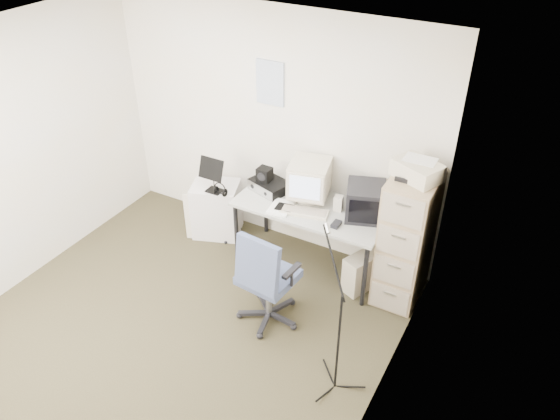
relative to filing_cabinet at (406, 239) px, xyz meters
The scene contains 23 objects.
floor 2.26m from the filing_cabinet, 136.87° to the right, with size 3.60×3.60×0.01m, color #2F2B1B.
ceiling 2.85m from the filing_cabinet, 136.87° to the right, with size 3.60×3.60×0.01m, color white.
wall_back 1.72m from the filing_cabinet, 168.55° to the left, with size 3.60×0.02×2.50m, color silver.
wall_left 3.74m from the filing_cabinet, 156.35° to the right, with size 0.02×3.60×2.50m, color silver.
wall_right 1.61m from the filing_cabinet, 81.54° to the right, with size 0.02×3.60×2.50m, color silver.
wall_calendar 1.97m from the filing_cabinet, 169.10° to the left, with size 0.30×0.02×0.44m, color white.
filing_cabinet is the anchor object (origin of this frame).
printer 0.73m from the filing_cabinet, 90.00° to the right, with size 0.39×0.27×0.15m, color beige.
desk 0.99m from the filing_cabinet, behind, with size 1.50×0.70×0.73m, color gray.
crt_monitor 1.07m from the filing_cabinet, behind, with size 0.37×0.39×0.41m, color beige.
crt_tv 0.51m from the filing_cabinet, behind, with size 0.35×0.37×0.32m, color black.
desk_speaker 0.72m from the filing_cabinet, behind, with size 0.08×0.08×0.15m, color beige.
keyboard 0.98m from the filing_cabinet, 169.66° to the right, with size 0.46×0.16×0.03m, color beige.
mouse 0.65m from the filing_cabinet, 160.08° to the right, with size 0.07×0.12×0.03m, color black.
radio_receiver 1.46m from the filing_cabinet, behind, with size 0.38×0.27×0.11m, color black.
radio_speaker 1.53m from the filing_cabinet, behind, with size 0.13×0.13×0.13m, color black.
papers 1.22m from the filing_cabinet, behind, with size 0.20×0.28×0.02m, color white.
pc_tower 0.58m from the filing_cabinet, 166.26° to the right, with size 0.18×0.42×0.39m, color beige.
office_chair 1.31m from the filing_cabinet, 136.17° to the right, with size 0.59×0.59×1.02m, color #323D52.
side_cart 2.15m from the filing_cabinet, behind, with size 0.50×0.40×0.61m, color silver.
music_stand 2.06m from the filing_cabinet, behind, with size 0.28×0.15×0.40m, color black.
headphones 1.97m from the filing_cabinet, behind, with size 0.15×0.15×0.03m, color black.
mic_stand 1.32m from the filing_cabinet, 93.78° to the right, with size 0.02×0.02×1.28m, color black.
Camera 1 is at (2.50, -2.59, 3.64)m, focal length 35.00 mm.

